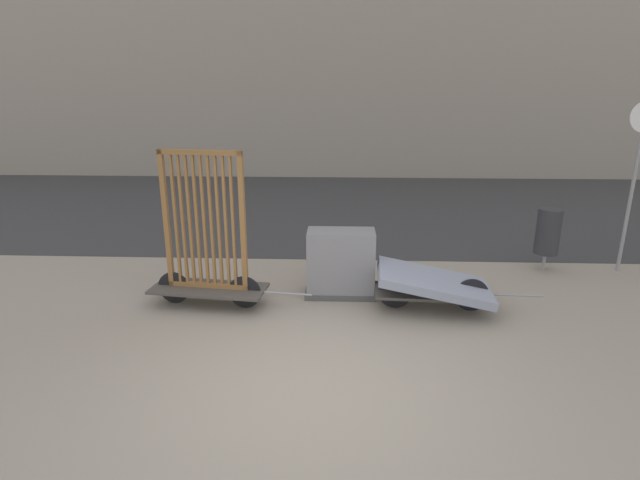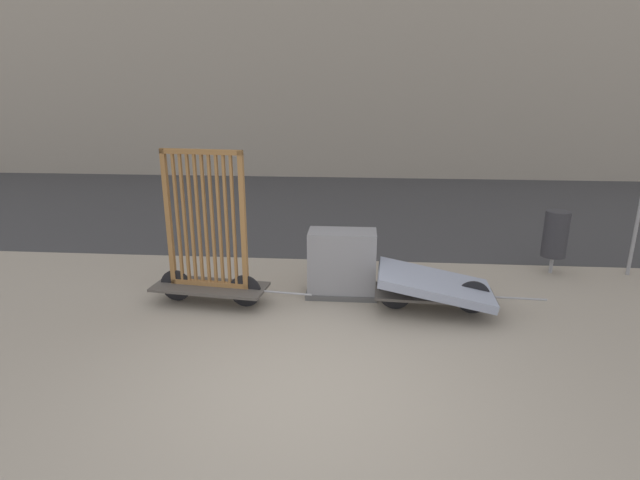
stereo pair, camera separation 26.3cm
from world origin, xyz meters
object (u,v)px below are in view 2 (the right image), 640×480
bike_cart_with_bedframe (208,254)px  bike_cart_with_mattress (435,286)px  trash_bin (556,234)px  utility_cabinet (342,266)px

bike_cart_with_bedframe → bike_cart_with_mattress: 3.28m
trash_bin → bike_cart_with_mattress: bearing=-142.1°
bike_cart_with_bedframe → trash_bin: 5.77m
bike_cart_with_bedframe → trash_bin: (5.50, 1.74, -0.08)m
bike_cart_with_bedframe → bike_cart_with_mattress: (3.26, 0.00, -0.40)m
bike_cart_with_bedframe → bike_cart_with_mattress: bearing=6.7°
trash_bin → utility_cabinet: bearing=-160.6°
bike_cart_with_mattress → trash_bin: (2.24, 1.74, 0.31)m
bike_cart_with_mattress → trash_bin: trash_bin is taller
bike_cart_with_mattress → trash_bin: 2.86m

